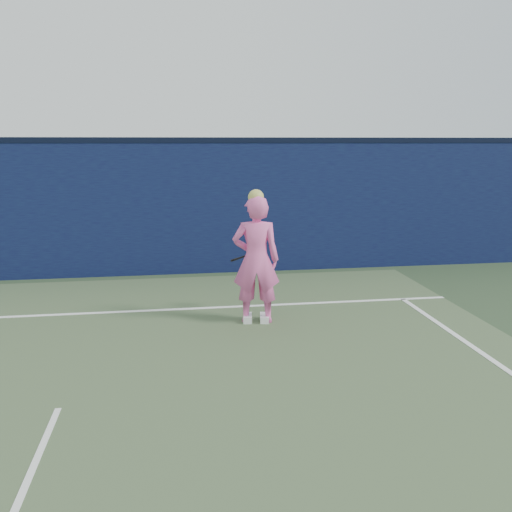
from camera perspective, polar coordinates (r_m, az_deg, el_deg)
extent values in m
plane|color=#2C3F27|center=(4.88, -22.48, -20.17)|extent=(80.00, 80.00, 0.00)
cube|color=#0D0F39|center=(10.65, -14.89, 4.70)|extent=(24.00, 0.40, 2.50)
cube|color=black|center=(10.58, -15.27, 11.70)|extent=(24.00, 0.42, 0.10)
imported|color=pink|center=(7.56, 0.00, -0.41)|extent=(0.71, 0.52, 1.81)
sphere|color=#CBC35B|center=(7.42, 0.00, 6.19)|extent=(0.22, 0.22, 0.22)
cube|color=white|center=(7.79, 0.89, -6.55)|extent=(0.16, 0.29, 0.10)
cube|color=white|center=(7.79, -0.89, -6.56)|extent=(0.16, 0.29, 0.10)
torus|color=black|center=(8.02, 0.06, 0.32)|extent=(0.28, 0.14, 0.28)
torus|color=gold|center=(8.02, 0.06, 0.32)|extent=(0.23, 0.10, 0.23)
cylinder|color=beige|center=(8.02, 0.06, 0.32)|extent=(0.23, 0.10, 0.23)
cylinder|color=black|center=(8.00, -1.44, -0.10)|extent=(0.26, 0.07, 0.09)
cylinder|color=black|center=(8.00, -2.29, -0.39)|extent=(0.12, 0.05, 0.06)
cube|color=white|center=(8.48, -16.20, -5.76)|extent=(11.00, 0.08, 0.01)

